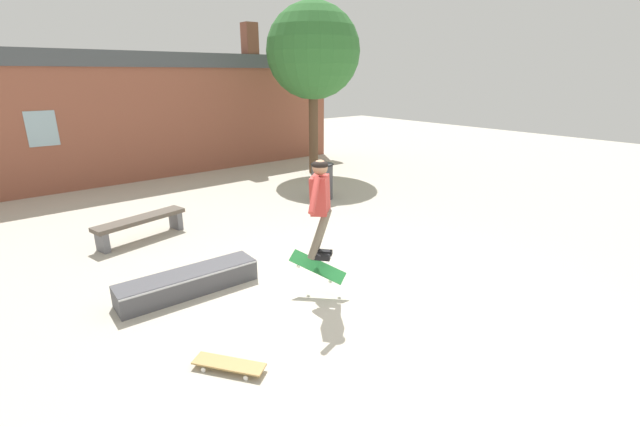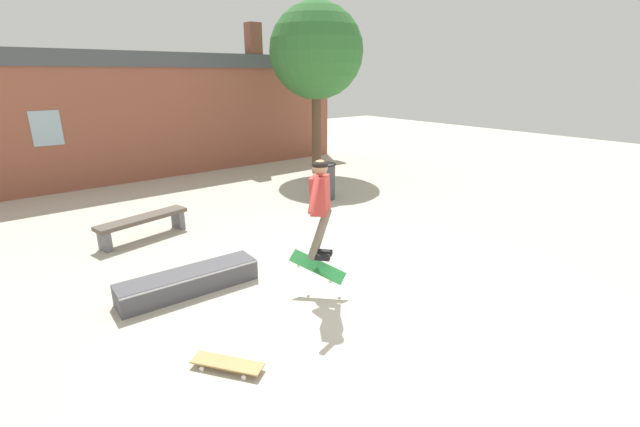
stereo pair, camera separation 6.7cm
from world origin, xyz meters
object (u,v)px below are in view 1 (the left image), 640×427
at_px(park_bench, 141,223).
at_px(skater, 320,200).
at_px(trash_bin, 322,180).
at_px(skateboard_resting, 229,364).
at_px(skateboard_flipping, 317,267).
at_px(tree_right, 313,52).
at_px(skate_ledge, 189,282).

distance_m(park_bench, skater, 4.30).
bearing_deg(trash_bin, skater, -130.08).
bearing_deg(skater, park_bench, 158.61).
bearing_deg(skateboard_resting, skateboard_flipping, 76.37).
relative_size(tree_right, trash_bin, 5.55).
relative_size(trash_bin, skateboard_resting, 1.18).
relative_size(tree_right, skate_ledge, 2.51).
distance_m(park_bench, trash_bin, 4.57).
distance_m(trash_bin, skater, 5.19).
xyz_separation_m(park_bench, skateboard_flipping, (1.31, -3.86, 0.08)).
distance_m(skateboard_flipping, skateboard_resting, 2.03).
xyz_separation_m(tree_right, skate_ledge, (-6.50, -5.15, -3.56)).
height_order(skate_ledge, skateboard_flipping, skateboard_flipping).
bearing_deg(skater, tree_right, 102.60).
xyz_separation_m(trash_bin, skateboard_resting, (-5.12, -4.55, -0.42)).
relative_size(tree_right, skater, 3.67).
relative_size(park_bench, skater, 1.30).
height_order(skater, skateboard_resting, skater).
height_order(tree_right, skater, tree_right).
distance_m(tree_right, skater, 8.51).
bearing_deg(skate_ledge, tree_right, 40.34).
xyz_separation_m(skate_ledge, trash_bin, (4.73, 2.58, 0.32)).
relative_size(skate_ledge, trash_bin, 2.21).
xyz_separation_m(park_bench, skate_ledge, (-0.17, -2.64, -0.17)).
bearing_deg(tree_right, skateboard_flipping, -128.27).
bearing_deg(skater, trash_bin, 100.53).
relative_size(skateboard_flipping, skateboard_resting, 0.93).
height_order(skateboard_flipping, skateboard_resting, skateboard_flipping).
bearing_deg(trash_bin, tree_right, 55.37).
bearing_deg(tree_right, trash_bin, -124.63).
bearing_deg(park_bench, skater, -84.96).
distance_m(skate_ledge, skater, 2.35).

